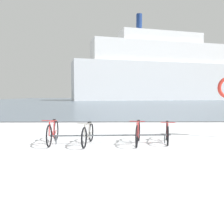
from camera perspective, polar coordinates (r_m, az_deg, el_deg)
ground at (r=57.73m, az=-1.36°, el=2.53°), size 80.00×132.00×0.08m
bike_rack at (r=7.71m, az=-0.24°, el=-5.77°), size 3.96×0.24×0.31m
bicycle_0 at (r=7.97m, az=-14.19°, el=-4.82°), size 0.46×1.79×0.82m
bicycle_1 at (r=7.59m, az=-5.90°, el=-5.38°), size 0.46×1.71×0.76m
bicycle_2 at (r=7.68m, az=6.33°, el=-5.10°), size 0.49×1.71×0.81m
bicycle_3 at (r=8.13m, az=13.29°, el=-4.88°), size 0.52×1.65×0.74m
ferry_ship at (r=75.75m, az=12.31°, el=9.36°), size 57.50×22.81×25.67m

